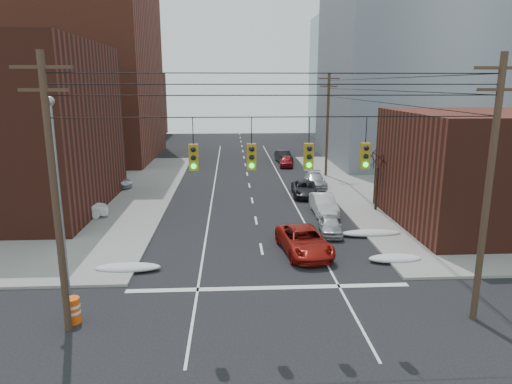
{
  "coord_description": "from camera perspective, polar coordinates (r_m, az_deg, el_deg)",
  "views": [
    {
      "loc": [
        -1.78,
        -14.25,
        9.79
      ],
      "look_at": [
        -0.19,
        14.46,
        3.0
      ],
      "focal_mm": 32.0,
      "sensor_mm": 36.0,
      "label": 1
    }
  ],
  "objects": [
    {
      "name": "parked_car_b",
      "position": [
        35.77,
        8.44,
        -1.5
      ],
      "size": [
        1.63,
        4.58,
        1.5
      ],
      "primitive_type": "imported",
      "rotation": [
        0.0,
        0.0,
        -0.01
      ],
      "color": "silver",
      "rests_on": "ground"
    },
    {
      "name": "traffic_signals",
      "position": [
        17.52,
        3.04,
        4.66
      ],
      "size": [
        17.0,
        0.42,
        2.02
      ],
      "color": "black",
      "rests_on": "ground"
    },
    {
      "name": "bare_tree",
      "position": [
        36.85,
        14.88,
        1.14
      ],
      "size": [
        2.09,
        2.2,
        4.93
      ],
      "color": "black",
      "rests_on": "ground"
    },
    {
      "name": "building_brick_tall",
      "position": [
        66.3,
        -23.8,
        16.72
      ],
      "size": [
        24.0,
        20.0,
        30.0
      ],
      "primitive_type": "cube",
      "color": "brown",
      "rests_on": "ground"
    },
    {
      "name": "snow_east_far",
      "position": [
        31.21,
        14.17,
        -5.01
      ],
      "size": [
        4.0,
        1.08,
        0.42
      ],
      "primitive_type": "ellipsoid",
      "color": "silver",
      "rests_on": "ground"
    },
    {
      "name": "lot_car_c",
      "position": [
        41.2,
        -24.18,
        -0.41
      ],
      "size": [
        5.02,
        2.27,
        1.43
      ],
      "primitive_type": "imported",
      "rotation": [
        0.0,
        0.0,
        1.63
      ],
      "color": "black",
      "rests_on": "sidewalk_nw"
    },
    {
      "name": "snow_nw",
      "position": [
        25.76,
        -15.72,
        -9.07
      ],
      "size": [
        3.5,
        1.08,
        0.42
      ],
      "primitive_type": "ellipsoid",
      "color": "silver",
      "rests_on": "ground"
    },
    {
      "name": "lot_car_d",
      "position": [
        48.32,
        -22.92,
        1.6
      ],
      "size": [
        4.6,
        3.19,
        1.45
      ],
      "primitive_type": "imported",
      "rotation": [
        0.0,
        0.0,
        1.19
      ],
      "color": "#B4B5B9",
      "rests_on": "sidewalk_nw"
    },
    {
      "name": "parked_car_d",
      "position": [
        44.85,
        7.41,
        1.45
      ],
      "size": [
        2.06,
        4.72,
        1.35
      ],
      "primitive_type": "imported",
      "rotation": [
        0.0,
        0.0,
        -0.04
      ],
      "color": "#ACACB1",
      "rests_on": "ground"
    },
    {
      "name": "building_glass",
      "position": [
        88.11,
        14.26,
        13.68
      ],
      "size": [
        20.0,
        18.0,
        22.0
      ],
      "primitive_type": "cube",
      "color": "gray",
      "rests_on": "ground"
    },
    {
      "name": "building_brick_far",
      "position": [
        91.59,
        -18.81,
        10.22
      ],
      "size": [
        22.0,
        18.0,
        12.0
      ],
      "primitive_type": "cube",
      "color": "#4D2117",
      "rests_on": "ground"
    },
    {
      "name": "construction_barrel",
      "position": [
        21.19,
        -21.92,
        -13.53
      ],
      "size": [
        0.82,
        0.82,
        1.11
      ],
      "rotation": [
        0.0,
        0.0,
        -0.38
      ],
      "color": "#FF550D",
      "rests_on": "ground"
    },
    {
      "name": "ground",
      "position": [
        17.38,
        3.51,
        -21.03
      ],
      "size": [
        160.0,
        160.0,
        0.0
      ],
      "primitive_type": "plane",
      "color": "black",
      "rests_on": "ground"
    },
    {
      "name": "lot_car_a",
      "position": [
        36.16,
        -21.23,
        -2.01
      ],
      "size": [
        4.26,
        2.32,
        1.33
      ],
      "primitive_type": "imported",
      "rotation": [
        0.0,
        0.0,
        1.81
      ],
      "color": "silver",
      "rests_on": "sidewalk_nw"
    },
    {
      "name": "utility_pole_right",
      "position": [
        20.48,
        27.06,
        0.53
      ],
      "size": [
        2.2,
        0.28,
        11.0
      ],
      "color": "#473323",
      "rests_on": "ground"
    },
    {
      "name": "red_pickup",
      "position": [
        27.31,
        6.02,
        -6.11
      ],
      "size": [
        3.17,
        5.7,
        1.51
      ],
      "primitive_type": "imported",
      "rotation": [
        0.0,
        0.0,
        0.13
      ],
      "color": "maroon",
      "rests_on": "ground"
    },
    {
      "name": "street_light",
      "position": [
        22.08,
        -23.56,
        1.07
      ],
      "size": [
        0.44,
        0.44,
        9.32
      ],
      "color": "gray",
      "rests_on": "ground"
    },
    {
      "name": "parked_car_c",
      "position": [
        41.12,
        6.12,
        0.38
      ],
      "size": [
        2.49,
        4.88,
        1.32
      ],
      "primitive_type": "imported",
      "rotation": [
        0.0,
        0.0,
        -0.06
      ],
      "color": "black",
      "rests_on": "ground"
    },
    {
      "name": "parked_car_a",
      "position": [
        31.01,
        9.26,
        -4.11
      ],
      "size": [
        1.83,
        3.71,
        1.22
      ],
      "primitive_type": "imported",
      "rotation": [
        0.0,
        0.0,
        -0.11
      ],
      "color": "#B8B8BD",
      "rests_on": "ground"
    },
    {
      "name": "utility_pole_left",
      "position": [
        18.94,
        -23.86,
        -0.08
      ],
      "size": [
        2.2,
        0.28,
        11.0
      ],
      "color": "#473323",
      "rests_on": "ground"
    },
    {
      "name": "parked_car_f",
      "position": [
        59.05,
        3.46,
        4.45
      ],
      "size": [
        2.05,
        4.67,
        1.49
      ],
      "primitive_type": "imported",
      "rotation": [
        0.0,
        0.0,
        0.11
      ],
      "color": "black",
      "rests_on": "ground"
    },
    {
      "name": "utility_pole_far",
      "position": [
        49.49,
        8.93,
        8.48
      ],
      "size": [
        2.2,
        0.28,
        11.0
      ],
      "color": "#473323",
      "rests_on": "ground"
    },
    {
      "name": "building_office",
      "position": [
        62.97,
        19.72,
        15.0
      ],
      "size": [
        22.0,
        20.0,
        25.0
      ],
      "primitive_type": "cube",
      "color": "gray",
      "rests_on": "ground"
    },
    {
      "name": "lot_car_b",
      "position": [
        45.51,
        -17.91,
        1.2
      ],
      "size": [
        4.58,
        2.32,
        1.24
      ],
      "primitive_type": "imported",
      "rotation": [
        0.0,
        0.0,
        1.51
      ],
      "color": "silver",
      "rests_on": "sidewalk_nw"
    },
    {
      "name": "parked_car_e",
      "position": [
        55.89,
        3.8,
        3.87
      ],
      "size": [
        2.03,
        4.11,
        1.35
      ],
      "primitive_type": "imported",
      "rotation": [
        0.0,
        0.0,
        -0.11
      ],
      "color": "maroon",
      "rests_on": "ground"
    },
    {
      "name": "snow_ne",
      "position": [
        27.2,
        16.96,
        -7.94
      ],
      "size": [
        3.0,
        1.08,
        0.42
      ],
      "primitive_type": "ellipsoid",
      "color": "silver",
      "rests_on": "ground"
    }
  ]
}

